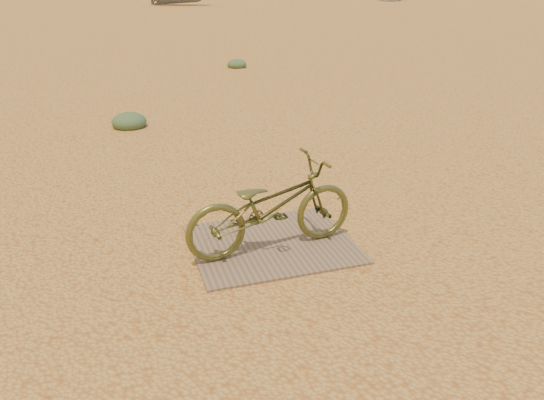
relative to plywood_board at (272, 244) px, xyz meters
name	(u,v)px	position (x,y,z in m)	size (l,w,h in m)	color
ground	(246,269)	(-0.35, -0.36, -0.01)	(120.00, 120.00, 0.00)	tan
plywood_board	(272,244)	(0.00, 0.00, 0.00)	(1.47, 1.23, 0.02)	#74614B
bicycle	(271,206)	(-0.04, -0.10, 0.43)	(0.55, 1.58, 0.83)	#4F5324
kale_a	(130,127)	(-0.97, 4.62, -0.01)	(0.56, 0.56, 0.31)	#455F40
kale_b	(237,67)	(2.18, 9.87, -0.01)	(0.51, 0.51, 0.28)	#455F40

